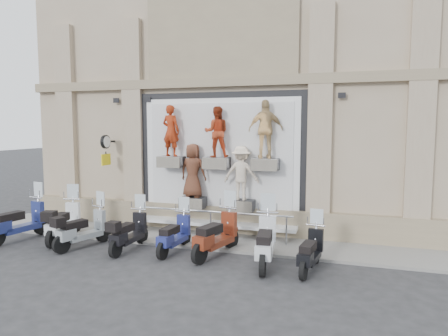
% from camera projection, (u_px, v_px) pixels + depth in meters
% --- Properties ---
extents(ground, '(90.00, 90.00, 0.00)m').
position_uv_depth(ground, '(185.00, 262.00, 10.25)').
color(ground, '#2A2A2D').
rests_on(ground, ground).
extents(sidewalk, '(16.00, 2.20, 0.08)m').
position_uv_depth(sidewalk, '(212.00, 238.00, 12.24)').
color(sidewalk, gray).
rests_on(sidewalk, ground).
extents(building, '(14.00, 8.60, 12.00)m').
position_uv_depth(building, '(250.00, 64.00, 16.28)').
color(building, tan).
rests_on(building, ground).
extents(shop_vitrine, '(5.60, 0.83, 4.30)m').
position_uv_depth(shop_vitrine, '(221.00, 161.00, 12.58)').
color(shop_vitrine, black).
rests_on(shop_vitrine, ground).
extents(guard_rail, '(5.06, 0.10, 0.93)m').
position_uv_depth(guard_rail, '(211.00, 226.00, 12.10)').
color(guard_rail, '#9EA0A5').
rests_on(guard_rail, ground).
extents(clock_sign_bracket, '(0.10, 0.80, 1.02)m').
position_uv_depth(clock_sign_bracket, '(106.00, 146.00, 13.46)').
color(clock_sign_bracket, black).
rests_on(clock_sign_bracket, ground).
extents(scooter_a, '(1.01, 2.19, 1.71)m').
position_uv_depth(scooter_a, '(19.00, 213.00, 12.08)').
color(scooter_a, navy).
rests_on(scooter_a, ground).
extents(scooter_b, '(1.01, 2.11, 1.65)m').
position_uv_depth(scooter_b, '(64.00, 214.00, 12.04)').
color(scooter_b, silver).
rests_on(scooter_b, ground).
extents(scooter_c, '(1.12, 1.98, 1.55)m').
position_uv_depth(scooter_c, '(83.00, 221.00, 11.38)').
color(scooter_c, gray).
rests_on(scooter_c, ground).
extents(scooter_d, '(0.60, 1.86, 1.50)m').
position_uv_depth(scooter_d, '(129.00, 224.00, 11.10)').
color(scooter_d, black).
rests_on(scooter_d, ground).
extents(scooter_e, '(0.66, 1.83, 1.46)m').
position_uv_depth(scooter_e, '(174.00, 226.00, 10.94)').
color(scooter_e, navy).
rests_on(scooter_e, ground).
extents(scooter_f, '(1.15, 2.17, 1.69)m').
position_uv_depth(scooter_f, '(216.00, 225.00, 10.59)').
color(scooter_f, maroon).
rests_on(scooter_f, ground).
extents(scooter_g, '(0.85, 2.16, 1.71)m').
position_uv_depth(scooter_g, '(266.00, 232.00, 9.88)').
color(scooter_g, silver).
rests_on(scooter_g, ground).
extents(scooter_h, '(0.76, 1.80, 1.41)m').
position_uv_depth(scooter_h, '(311.00, 242.00, 9.50)').
color(scooter_h, black).
rests_on(scooter_h, ground).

